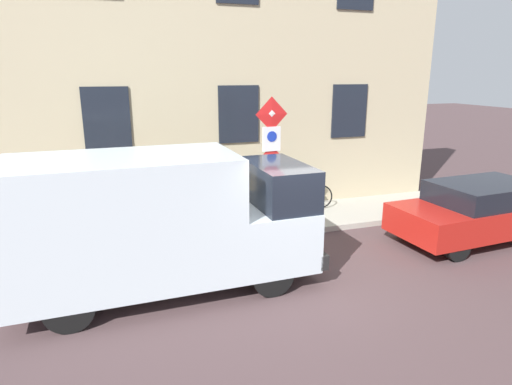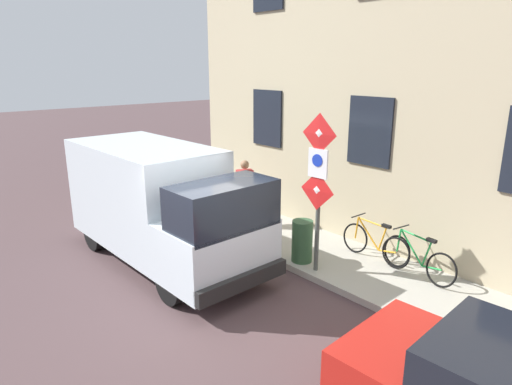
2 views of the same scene
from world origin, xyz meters
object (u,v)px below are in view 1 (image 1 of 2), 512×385
at_px(bicycle_green, 303,196).
at_px(delivery_van, 161,220).
at_px(bicycle_orange, 269,199).
at_px(litter_bin, 249,213).
at_px(sign_post_stacked, 271,150).
at_px(pedestrian, 139,198).
at_px(parked_hatchback, 479,210).

bearing_deg(bicycle_green, delivery_van, 46.06).
relative_size(bicycle_orange, litter_bin, 1.90).
bearing_deg(sign_post_stacked, pedestrian, 77.76).
height_order(parked_hatchback, bicycle_green, parked_hatchback).
distance_m(sign_post_stacked, litter_bin, 1.61).
bearing_deg(parked_hatchback, bicycle_green, -48.68).
bearing_deg(bicycle_green, sign_post_stacked, 51.30).
bearing_deg(delivery_van, parked_hatchback, 0.05).
bearing_deg(parked_hatchback, sign_post_stacked, -24.31).
height_order(sign_post_stacked, parked_hatchback, sign_post_stacked).
bearing_deg(bicycle_green, pedestrian, 17.58).
xyz_separation_m(bicycle_orange, litter_bin, (-1.23, 0.96, 0.08)).
bearing_deg(parked_hatchback, delivery_van, -2.11).
distance_m(delivery_van, parked_hatchback, 7.36).
height_order(delivery_van, litter_bin, delivery_van).
relative_size(delivery_van, parked_hatchback, 1.31).
distance_m(sign_post_stacked, pedestrian, 3.24).
distance_m(bicycle_green, pedestrian, 4.57).
bearing_deg(pedestrian, delivery_van, 116.71).
relative_size(sign_post_stacked, bicycle_orange, 1.79).
bearing_deg(delivery_van, litter_bin, 40.85).
relative_size(sign_post_stacked, litter_bin, 3.40).
height_order(sign_post_stacked, litter_bin, sign_post_stacked).
bearing_deg(sign_post_stacked, bicycle_green, -47.11).
xyz_separation_m(parked_hatchback, bicycle_green, (3.12, 3.08, -0.22)).
xyz_separation_m(sign_post_stacked, delivery_van, (-1.91, 2.77, -0.78)).
distance_m(delivery_van, bicycle_green, 5.43).
bearing_deg(pedestrian, litter_bin, -169.75).
height_order(sign_post_stacked, pedestrian, sign_post_stacked).
relative_size(sign_post_stacked, pedestrian, 1.78).
bearing_deg(bicycle_orange, delivery_van, 47.28).
height_order(bicycle_green, bicycle_orange, same).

